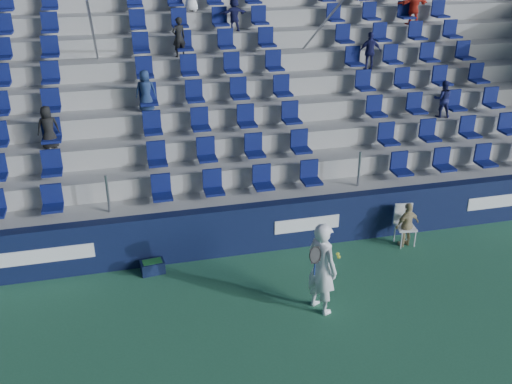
# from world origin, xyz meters

# --- Properties ---
(ground) EXTENTS (70.00, 70.00, 0.00)m
(ground) POSITION_xyz_m (0.00, 0.00, 0.00)
(ground) COLOR #2E6C4A
(ground) RESTS_ON ground
(sponsor_wall) EXTENTS (24.00, 0.32, 1.20)m
(sponsor_wall) POSITION_xyz_m (0.00, 3.15, 0.60)
(sponsor_wall) COLOR #0F173A
(sponsor_wall) RESTS_ON ground
(grandstand) EXTENTS (24.00, 8.17, 6.63)m
(grandstand) POSITION_xyz_m (-0.00, 8.24, 2.14)
(grandstand) COLOR #9A9A95
(grandstand) RESTS_ON ground
(tennis_player) EXTENTS (0.76, 0.85, 1.96)m
(tennis_player) POSITION_xyz_m (0.99, 0.59, 0.98)
(tennis_player) COLOR white
(tennis_player) RESTS_ON ground
(line_judge_chair) EXTENTS (0.50, 0.51, 1.01)m
(line_judge_chair) POSITION_xyz_m (3.86, 2.65, 0.57)
(line_judge_chair) COLOR white
(line_judge_chair) RESTS_ON ground
(line_judge) EXTENTS (0.70, 0.41, 1.13)m
(line_judge) POSITION_xyz_m (3.86, 2.50, 0.56)
(line_judge) COLOR tan
(line_judge) RESTS_ON ground
(ball_bin) EXTENTS (0.55, 0.39, 0.29)m
(ball_bin) POSITION_xyz_m (-2.19, 2.75, 0.16)
(ball_bin) COLOR #0F193A
(ball_bin) RESTS_ON ground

